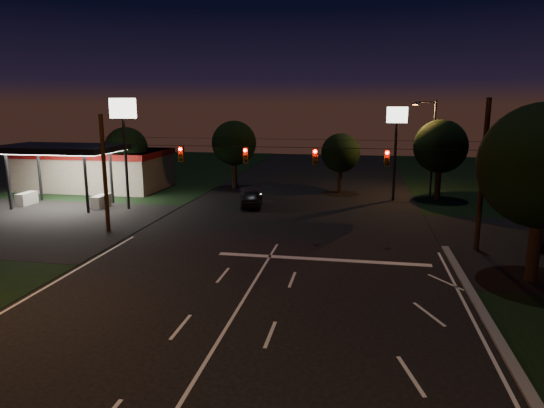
% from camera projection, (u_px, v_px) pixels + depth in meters
% --- Properties ---
extents(ground, '(140.00, 140.00, 0.00)m').
position_uv_depth(ground, '(209.00, 356.00, 16.88)').
color(ground, black).
rests_on(ground, ground).
extents(cross_street_left, '(20.00, 16.00, 0.02)m').
position_uv_depth(cross_street_left, '(16.00, 223.00, 35.82)').
color(cross_street_left, black).
rests_on(cross_street_left, ground).
extents(stop_bar, '(12.00, 0.50, 0.01)m').
position_uv_depth(stop_bar, '(322.00, 259.00, 27.42)').
color(stop_bar, silver).
rests_on(stop_bar, ground).
extents(utility_pole_right, '(0.30, 0.30, 9.00)m').
position_uv_depth(utility_pole_right, '(476.00, 250.00, 29.21)').
color(utility_pole_right, black).
rests_on(utility_pole_right, ground).
extents(utility_pole_left, '(0.28, 0.28, 8.00)m').
position_uv_depth(utility_pole_left, '(109.00, 231.00, 33.44)').
color(utility_pole_left, black).
rests_on(utility_pole_left, ground).
extents(signal_span, '(24.00, 0.40, 1.56)m').
position_uv_depth(signal_span, '(280.00, 155.00, 30.18)').
color(signal_span, black).
rests_on(signal_span, ground).
extents(gas_station, '(14.20, 16.10, 5.25)m').
position_uv_depth(gas_station, '(94.00, 166.00, 49.53)').
color(gas_station, gray).
rests_on(gas_station, ground).
extents(pole_sign_left_near, '(2.20, 0.30, 9.10)m').
position_uv_depth(pole_sign_left_near, '(124.00, 125.00, 39.13)').
color(pole_sign_left_near, black).
rests_on(pole_sign_left_near, ground).
extents(pole_sign_right, '(1.80, 0.30, 8.40)m').
position_uv_depth(pole_sign_right, '(396.00, 131.00, 43.10)').
color(pole_sign_right, black).
rests_on(pole_sign_right, ground).
extents(street_light_right_far, '(2.20, 0.35, 9.00)m').
position_uv_depth(street_light_right_far, '(430.00, 142.00, 44.66)').
color(street_light_right_far, black).
rests_on(street_light_right_far, ground).
extents(tree_right_near, '(6.00, 6.00, 8.76)m').
position_uv_depth(tree_right_near, '(543.00, 167.00, 23.13)').
color(tree_right_near, black).
rests_on(tree_right_near, ground).
extents(tree_far_a, '(4.20, 4.20, 6.42)m').
position_uv_depth(tree_far_a, '(127.00, 149.00, 48.20)').
color(tree_far_a, black).
rests_on(tree_far_a, ground).
extents(tree_far_b, '(4.60, 4.60, 6.98)m').
position_uv_depth(tree_far_b, '(235.00, 144.00, 50.23)').
color(tree_far_b, black).
rests_on(tree_far_b, ground).
extents(tree_far_c, '(3.80, 3.80, 5.86)m').
position_uv_depth(tree_far_c, '(341.00, 153.00, 47.45)').
color(tree_far_c, black).
rests_on(tree_far_c, ground).
extents(tree_far_d, '(4.80, 4.80, 7.30)m').
position_uv_depth(tree_far_d, '(440.00, 147.00, 43.77)').
color(tree_far_d, black).
rests_on(tree_far_d, ground).
extents(tree_far_e, '(4.00, 4.00, 6.18)m').
position_uv_depth(tree_far_e, '(543.00, 159.00, 40.55)').
color(tree_far_e, black).
rests_on(tree_far_e, ground).
extents(car_oncoming_a, '(2.33, 4.48, 1.46)m').
position_uv_depth(car_oncoming_a, '(252.00, 199.00, 41.30)').
color(car_oncoming_a, black).
rests_on(car_oncoming_a, ground).
extents(car_oncoming_b, '(2.83, 4.73, 1.47)m').
position_uv_depth(car_oncoming_b, '(250.00, 195.00, 43.04)').
color(car_oncoming_b, black).
rests_on(car_oncoming_b, ground).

